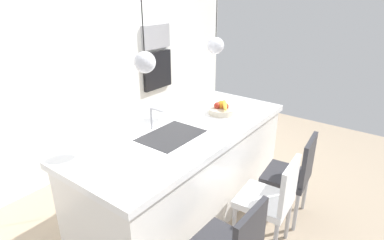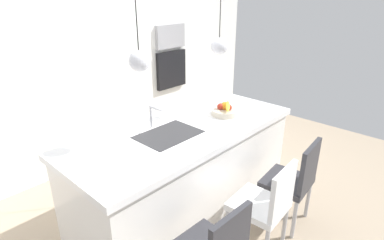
% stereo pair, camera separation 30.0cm
% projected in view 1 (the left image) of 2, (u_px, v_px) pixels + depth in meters
% --- Properties ---
extents(floor, '(6.60, 6.60, 0.00)m').
position_uv_depth(floor, '(186.00, 209.00, 3.31)').
color(floor, tan).
rests_on(floor, ground).
extents(back_wall, '(6.00, 0.10, 2.60)m').
position_uv_depth(back_wall, '(77.00, 67.00, 3.73)').
color(back_wall, white).
rests_on(back_wall, ground).
extents(kitchen_island, '(2.34, 0.98, 0.95)m').
position_uv_depth(kitchen_island, '(186.00, 171.00, 3.13)').
color(kitchen_island, white).
rests_on(kitchen_island, ground).
extents(sink_basin, '(0.56, 0.40, 0.02)m').
position_uv_depth(sink_basin, '(171.00, 136.00, 2.80)').
color(sink_basin, '#2D2D30').
rests_on(sink_basin, kitchen_island).
extents(faucet, '(0.02, 0.17, 0.22)m').
position_uv_depth(faucet, '(153.00, 115.00, 2.86)').
color(faucet, silver).
rests_on(faucet, kitchen_island).
extents(fruit_bowl, '(0.28, 0.28, 0.16)m').
position_uv_depth(fruit_bowl, '(222.00, 109.00, 3.29)').
color(fruit_bowl, beige).
rests_on(fruit_bowl, kitchen_island).
extents(microwave, '(0.54, 0.08, 0.34)m').
position_uv_depth(microwave, '(156.00, 37.00, 4.57)').
color(microwave, '#9E9EA3').
rests_on(microwave, back_wall).
extents(oven, '(0.56, 0.08, 0.56)m').
position_uv_depth(oven, '(157.00, 70.00, 4.76)').
color(oven, black).
rests_on(oven, back_wall).
extents(chair_middle, '(0.44, 0.46, 0.89)m').
position_uv_depth(chair_middle, '(271.00, 198.00, 2.67)').
color(chair_middle, white).
rests_on(chair_middle, ground).
extents(chair_far, '(0.48, 0.45, 0.90)m').
position_uv_depth(chair_far, '(293.00, 173.00, 3.05)').
color(chair_far, '#333338').
rests_on(chair_far, ground).
extents(pendant_light_left, '(0.16, 0.16, 0.76)m').
position_uv_depth(pendant_light_left, '(145.00, 62.00, 2.32)').
color(pendant_light_left, silver).
extents(pendant_light_right, '(0.16, 0.16, 0.76)m').
position_uv_depth(pendant_light_right, '(216.00, 45.00, 3.04)').
color(pendant_light_right, silver).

